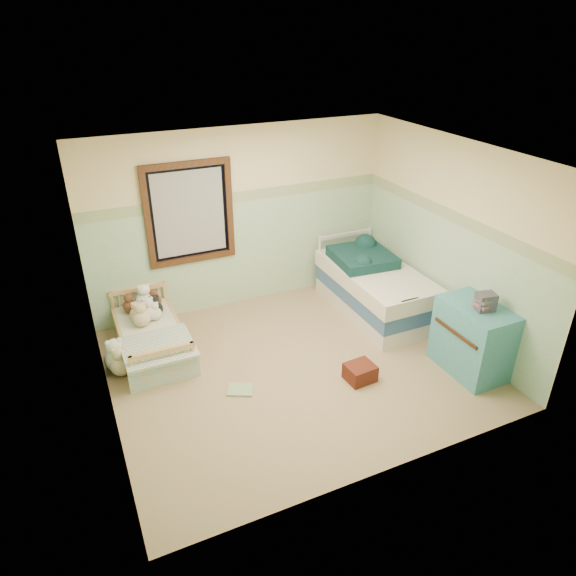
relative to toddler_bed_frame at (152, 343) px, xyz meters
name	(u,v)px	position (x,y,z in m)	size (l,w,h in m)	color
floor	(296,366)	(1.49, -1.05, -0.11)	(4.20, 3.60, 0.02)	#8B7856
ceiling	(298,156)	(1.49, -1.05, 2.41)	(4.20, 3.60, 0.02)	silver
wall_back	(240,219)	(1.49, 0.75, 1.15)	(4.20, 0.04, 2.50)	beige
wall_front	(392,361)	(1.49, -2.85, 1.15)	(4.20, 0.04, 2.50)	beige
wall_left	(94,313)	(-0.61, -1.05, 1.15)	(0.04, 3.60, 2.50)	beige
wall_right	(450,241)	(3.59, -1.05, 1.15)	(0.04, 3.60, 2.50)	beige
wainscot_mint	(242,253)	(1.49, 0.74, 0.65)	(4.20, 0.01, 1.50)	#8FB88E
border_strip	(240,197)	(1.49, 0.74, 1.48)	(4.20, 0.01, 0.15)	#436145
window_frame	(190,214)	(0.79, 0.71, 1.35)	(1.16, 0.06, 1.36)	black
window_blinds	(189,213)	(0.79, 0.72, 1.35)	(0.92, 0.01, 1.12)	#B7B7B1
toddler_bed_frame	(152,343)	(0.00, 0.00, 0.00)	(0.74, 1.48, 0.19)	#B78349
toddler_mattress	(151,333)	(0.00, 0.00, 0.16)	(0.68, 1.42, 0.12)	silver
patchwork_quilt	(158,347)	(0.00, -0.46, 0.23)	(0.81, 0.74, 0.03)	#659AC4
plush_bed_brown	(130,306)	(-0.15, 0.50, 0.31)	(0.18, 0.18, 0.18)	brown
plush_bed_white	(145,301)	(0.05, 0.50, 0.34)	(0.24, 0.24, 0.24)	white
plush_bed_tan	(137,314)	(-0.10, 0.28, 0.30)	(0.17, 0.17, 0.17)	beige
plush_bed_dark	(155,309)	(0.13, 0.28, 0.32)	(0.20, 0.20, 0.20)	black
plush_floor_cream	(116,359)	(-0.46, -0.24, 0.05)	(0.28, 0.28, 0.28)	silver
plush_floor_tan	(121,365)	(-0.43, -0.36, 0.03)	(0.25, 0.25, 0.25)	beige
twin_bed_frame	(374,304)	(3.04, -0.34, 0.01)	(0.90, 1.81, 0.22)	silver
twin_boxspring	(375,291)	(3.04, -0.34, 0.23)	(0.90, 1.81, 0.22)	#28547B
twin_mattress	(376,277)	(3.04, -0.34, 0.45)	(0.94, 1.84, 0.22)	silver
teal_blanket	(362,257)	(2.99, -0.04, 0.63)	(0.77, 0.81, 0.14)	#0D3C3F
dresser	(472,339)	(3.31, -1.94, 0.33)	(0.53, 0.85, 0.85)	teal
book_stack	(485,302)	(3.31, -2.02, 0.86)	(0.20, 0.16, 0.20)	brown
red_pillow	(360,372)	(2.05, -1.59, 0.00)	(0.32, 0.28, 0.20)	maroon
floor_book	(240,390)	(0.72, -1.22, -0.08)	(0.28, 0.22, 0.03)	gold
extra_plush_0	(155,303)	(0.17, 0.48, 0.30)	(0.17, 0.17, 0.17)	beige
extra_plush_1	(142,318)	(-0.07, 0.11, 0.32)	(0.22, 0.22, 0.22)	beige
extra_plush_2	(155,302)	(0.17, 0.48, 0.31)	(0.18, 0.18, 0.18)	brown
extra_plush_3	(155,314)	(0.11, 0.19, 0.30)	(0.17, 0.17, 0.17)	silver
extra_plush_4	(149,312)	(0.04, 0.21, 0.32)	(0.22, 0.22, 0.22)	silver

